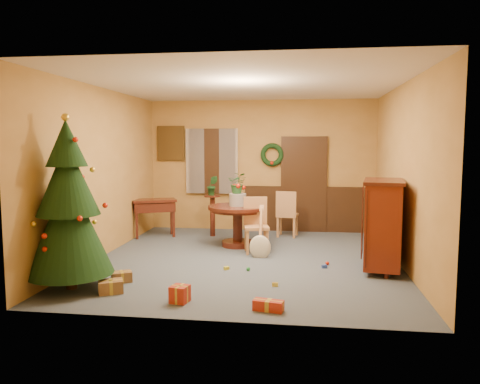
% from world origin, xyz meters
% --- Properties ---
extents(room_envelope, '(5.50, 5.50, 5.50)m').
position_xyz_m(room_envelope, '(0.21, 2.70, 1.12)').
color(room_envelope, '#394453').
rests_on(room_envelope, ground).
extents(dining_table, '(1.12, 1.12, 0.77)m').
position_xyz_m(dining_table, '(-0.28, 1.02, 0.54)').
color(dining_table, black).
rests_on(dining_table, floor).
extents(urn, '(0.32, 0.32, 0.24)m').
position_xyz_m(urn, '(-0.28, 1.02, 0.89)').
color(urn, slate).
rests_on(urn, dining_table).
extents(centerpiece_plant, '(0.35, 0.31, 0.39)m').
position_xyz_m(centerpiece_plant, '(-0.28, 1.02, 1.21)').
color(centerpiece_plant, '#1E4C23').
rests_on(centerpiece_plant, urn).
extents(chair_near, '(0.50, 0.50, 0.99)m').
position_xyz_m(chair_near, '(0.10, 0.62, 0.53)').
color(chair_near, '#99663D').
rests_on(chair_near, floor).
extents(chair_far, '(0.47, 0.47, 0.97)m').
position_xyz_m(chair_far, '(0.61, 2.02, 0.52)').
color(chair_far, '#99663D').
rests_on(chair_far, floor).
extents(guitar, '(0.48, 0.63, 0.85)m').
position_xyz_m(guitar, '(0.22, 0.19, 0.43)').
color(guitar, beige).
rests_on(guitar, floor).
extents(plant_stand, '(0.34, 0.34, 0.87)m').
position_xyz_m(plant_stand, '(-0.94, 1.91, 0.54)').
color(plant_stand, black).
rests_on(plant_stand, floor).
extents(stand_plant, '(0.26, 0.22, 0.41)m').
position_xyz_m(stand_plant, '(-0.94, 1.91, 1.07)').
color(stand_plant, '#19471E').
rests_on(stand_plant, plant_stand).
extents(christmas_tree, '(1.13, 1.13, 2.34)m').
position_xyz_m(christmas_tree, '(-2.15, -1.86, 1.11)').
color(christmas_tree, '#382111').
rests_on(christmas_tree, floor).
extents(writing_desk, '(0.99, 0.76, 0.79)m').
position_xyz_m(writing_desk, '(-2.14, 1.68, 0.59)').
color(writing_desk, black).
rests_on(writing_desk, floor).
extents(sideboard, '(0.74, 1.17, 1.40)m').
position_xyz_m(sideboard, '(2.15, -0.36, 0.75)').
color(sideboard, '#501B09').
rests_on(sideboard, floor).
extents(gift_a, '(0.38, 0.34, 0.17)m').
position_xyz_m(gift_a, '(-1.55, -1.97, 0.08)').
color(gift_a, brown).
rests_on(gift_a, floor).
extents(gift_b, '(0.25, 0.25, 0.21)m').
position_xyz_m(gift_b, '(-0.56, -2.20, 0.10)').
color(gift_b, maroon).
rests_on(gift_b, floor).
extents(gift_c, '(0.33, 0.30, 0.15)m').
position_xyz_m(gift_c, '(-1.59, -1.49, 0.07)').
color(gift_c, brown).
rests_on(gift_c, floor).
extents(gift_d, '(0.37, 0.21, 0.13)m').
position_xyz_m(gift_d, '(0.55, -2.34, 0.06)').
color(gift_d, maroon).
rests_on(gift_d, floor).
extents(toy_a, '(0.09, 0.07, 0.05)m').
position_xyz_m(toy_a, '(1.28, -0.36, 0.03)').
color(toy_a, '#24439C').
rests_on(toy_a, floor).
extents(toy_b, '(0.06, 0.06, 0.06)m').
position_xyz_m(toy_b, '(0.12, -0.68, 0.03)').
color(toy_b, '#227E35').
rests_on(toy_b, floor).
extents(toy_c, '(0.09, 0.09, 0.05)m').
position_xyz_m(toy_c, '(-0.23, -0.66, 0.03)').
color(toy_c, gold).
rests_on(toy_c, floor).
extents(toy_d, '(0.06, 0.06, 0.06)m').
position_xyz_m(toy_d, '(1.34, -0.17, 0.03)').
color(toy_d, red).
rests_on(toy_d, floor).
extents(toy_e, '(0.08, 0.05, 0.05)m').
position_xyz_m(toy_e, '(0.57, -1.40, 0.03)').
color(toy_e, yellow).
rests_on(toy_e, floor).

